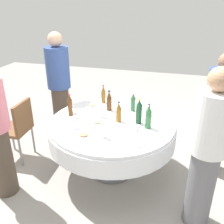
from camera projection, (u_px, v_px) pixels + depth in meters
The scene contains 25 objects.
ground_plane at pixel (112, 170), 3.33m from camera, with size 10.00×10.00×0.00m, color gray.
dining_table at pixel (112, 131), 3.08m from camera, with size 1.55×1.55×0.74m.
bottle_dark_green_east at pixel (139, 112), 2.91m from camera, with size 0.07×0.07×0.31m.
bottle_brown_near at pixel (70, 106), 3.10m from camera, with size 0.06×0.06×0.29m.
bottle_green_mid at pixel (133, 103), 3.25m from camera, with size 0.06×0.06×0.25m.
bottle_brown_outer at pixel (109, 101), 3.26m from camera, with size 0.07×0.07×0.27m.
bottle_amber_rear at pixel (103, 95), 3.50m from camera, with size 0.06×0.06×0.26m.
bottle_amber_west at pixel (119, 112), 2.96m from camera, with size 0.06×0.06×0.26m.
bottle_green_inner at pixel (148, 117), 2.81m from camera, with size 0.07×0.07×0.30m.
wine_glass_outer at pixel (147, 108), 3.13m from camera, with size 0.07×0.07×0.14m.
wine_glass_rear at pixel (100, 108), 3.09m from camera, with size 0.07×0.07×0.16m.
wine_glass_west at pixel (103, 128), 2.63m from camera, with size 0.07×0.07×0.15m.
wine_glass_inner at pixel (71, 104), 3.20m from camera, with size 0.07×0.07×0.15m.
wine_glass_right at pixel (74, 120), 2.81m from camera, with size 0.06×0.06×0.14m.
plate_right at pixel (97, 123), 2.95m from camera, with size 0.23×0.23×0.04m.
plate_far at pixel (84, 136), 2.67m from camera, with size 0.23×0.23×0.04m.
plate_north at pixel (135, 141), 2.58m from camera, with size 0.23×0.23×0.02m.
plate_front at pixel (92, 106), 3.42m from camera, with size 0.21×0.21×0.04m.
knife_near at pixel (163, 125), 2.91m from camera, with size 0.18×0.02×0.01m, color silver.
knife_mid at pixel (107, 148), 2.47m from camera, with size 0.18×0.02×0.01m, color silver.
folded_napkin at pixel (132, 127), 2.85m from camera, with size 0.15×0.15×0.02m, color white.
person_east at pixel (59, 87), 3.71m from camera, with size 0.34×0.34×1.69m.
person_mid at pixel (217, 113), 3.06m from camera, with size 0.34×0.34×1.55m.
person_outer at pixel (207, 151), 2.24m from camera, with size 0.34×0.34×1.62m.
chair_west at pixel (18, 126), 3.38m from camera, with size 0.42×0.42×0.87m.
Camera 1 is at (0.72, -2.60, 2.10)m, focal length 39.84 mm.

